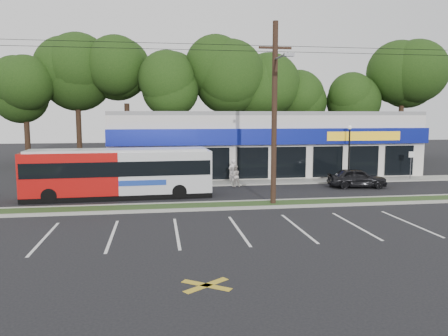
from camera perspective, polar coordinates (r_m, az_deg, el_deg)
ground at (r=23.12m, az=-0.15°, el=-5.59°), size 120.00×120.00×0.00m
grass_strip at (r=24.07m, az=-0.51°, el=-4.94°), size 40.00×1.60×0.12m
curb_south at (r=23.25m, az=-0.21°, el=-5.34°), size 40.00×0.25×0.14m
curb_north at (r=24.89m, az=-0.79°, el=-4.52°), size 40.00×0.25×0.14m
sidewalk at (r=32.79m, az=6.16°, el=-1.82°), size 32.00×2.20×0.10m
strip_mall at (r=39.31m, az=4.33°, el=3.46°), size 25.00×12.55×5.30m
utility_pole at (r=24.06m, az=6.26°, el=7.85°), size 50.00×2.77×10.00m
lamp_post at (r=34.35m, az=16.03°, el=2.75°), size 0.30×0.30×4.25m
sign_post at (r=36.62m, az=23.25°, el=0.95°), size 0.45×0.10×2.23m
tree_line at (r=48.99m, az=-0.06°, el=10.91°), size 46.76×6.76×11.83m
metrobus at (r=27.13m, az=-13.52°, el=-0.53°), size 11.18×2.78×2.99m
car_dark at (r=31.68m, az=16.97°, el=-1.24°), size 4.15×2.09×1.35m
pedestrian_a at (r=31.54m, az=1.14°, el=-0.51°), size 0.81×0.72×1.86m
pedestrian_b at (r=30.61m, az=1.45°, el=-1.04°), size 0.83×0.69×1.54m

